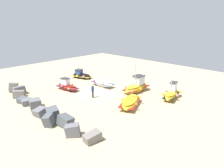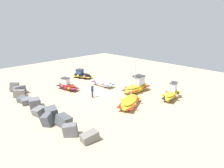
{
  "view_description": "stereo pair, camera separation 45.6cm",
  "coord_description": "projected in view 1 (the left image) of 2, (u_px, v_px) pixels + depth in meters",
  "views": [
    {
      "loc": [
        -17.99,
        15.71,
        8.75
      ],
      "look_at": [
        -1.08,
        -1.84,
        0.9
      ],
      "focal_mm": 32.11,
      "sensor_mm": 36.0,
      "label": 1
    },
    {
      "loc": [
        -18.31,
        15.39,
        8.75
      ],
      "look_at": [
        -1.08,
        -1.84,
        0.9
      ],
      "focal_mm": 32.11,
      "sensor_mm": 36.0,
      "label": 2
    }
  ],
  "objects": [
    {
      "name": "ground_plane",
      "position": [
        96.0,
        92.0,
        25.33
      ],
      "size": [
        44.02,
        44.02,
        0.0
      ],
      "primitive_type": "plane",
      "color": "tan"
    },
    {
      "name": "fishing_boat_0",
      "position": [
        137.0,
        86.0,
        25.39
      ],
      "size": [
        2.0,
        4.1,
        4.03
      ],
      "rotation": [
        0.0,
        0.0,
        4.73
      ],
      "color": "gold",
      "rests_on": "ground_plane"
    },
    {
      "name": "fishing_boat_1",
      "position": [
        102.0,
        83.0,
        27.45
      ],
      "size": [
        3.59,
        1.74,
        0.91
      ],
      "rotation": [
        0.0,
        0.0,
        0.03
      ],
      "color": "white",
      "rests_on": "ground_plane"
    },
    {
      "name": "fishing_boat_2",
      "position": [
        67.0,
        86.0,
        26.01
      ],
      "size": [
        3.51,
        1.73,
        1.59
      ],
      "rotation": [
        0.0,
        0.0,
        0.18
      ],
      "color": "maroon",
      "rests_on": "ground_plane"
    },
    {
      "name": "fishing_boat_3",
      "position": [
        81.0,
        75.0,
        31.32
      ],
      "size": [
        3.49,
        2.3,
        1.39
      ],
      "rotation": [
        0.0,
        0.0,
        0.34
      ],
      "color": "black",
      "rests_on": "ground_plane"
    },
    {
      "name": "fishing_boat_4",
      "position": [
        130.0,
        102.0,
        21.14
      ],
      "size": [
        2.95,
        4.14,
        2.77
      ],
      "rotation": [
        0.0,
        0.0,
        1.99
      ],
      "color": "gold",
      "rests_on": "ground_plane"
    },
    {
      "name": "fishing_boat_5",
      "position": [
        172.0,
        94.0,
        23.14
      ],
      "size": [
        1.86,
        3.5,
        2.73
      ],
      "rotation": [
        0.0,
        0.0,
        4.93
      ],
      "color": "gold",
      "rests_on": "ground_plane"
    },
    {
      "name": "person_walking",
      "position": [
        93.0,
        90.0,
        23.28
      ],
      "size": [
        0.32,
        0.32,
        1.59
      ],
      "rotation": [
        0.0,
        0.0,
        4.53
      ],
      "color": "#2D2D38",
      "rests_on": "ground_plane"
    },
    {
      "name": "breakwater_rocks",
      "position": [
        37.0,
        105.0,
        20.38
      ],
      "size": [
        17.01,
        2.85,
        1.39
      ],
      "color": "slate",
      "rests_on": "ground_plane"
    }
  ]
}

